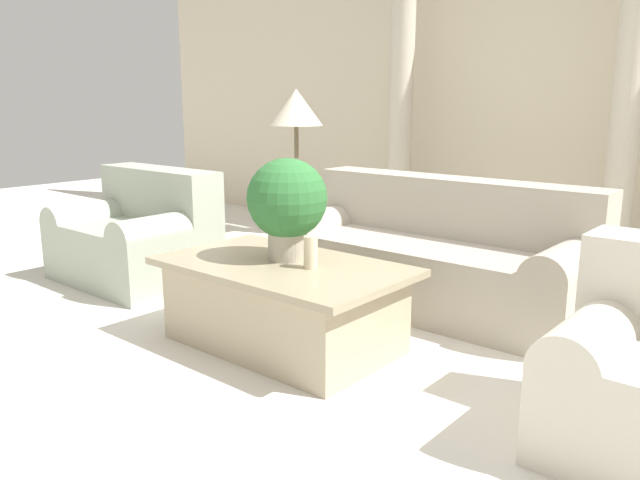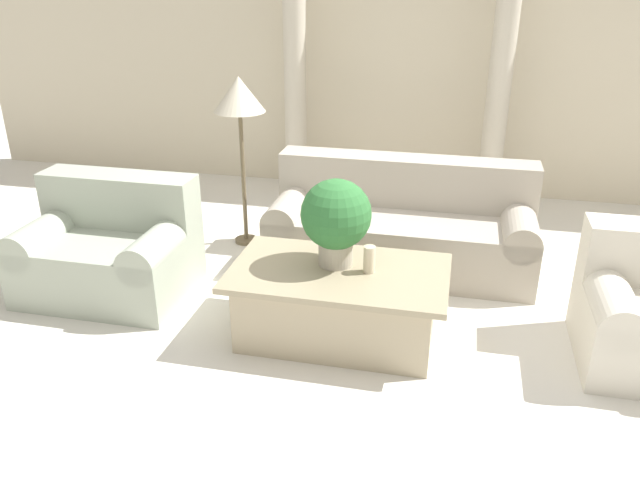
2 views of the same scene
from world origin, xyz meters
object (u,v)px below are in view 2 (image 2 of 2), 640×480
(potted_plant, at_px, (336,217))
(coffee_table, at_px, (339,302))
(floor_lamp, at_px, (239,100))
(loveseat, at_px, (110,248))
(sofa_long, at_px, (401,226))

(potted_plant, bearing_deg, coffee_table, -64.75)
(floor_lamp, bearing_deg, potted_plant, -49.52)
(coffee_table, bearing_deg, floor_lamp, 129.66)
(loveseat, bearing_deg, sofa_long, 24.27)
(sofa_long, xyz_separation_m, loveseat, (-2.08, -0.94, 0.01))
(sofa_long, xyz_separation_m, coffee_table, (-0.28, -1.20, -0.09))
(coffee_table, bearing_deg, potted_plant, 115.25)
(coffee_table, distance_m, potted_plant, 0.57)
(sofa_long, height_order, floor_lamp, floor_lamp)
(sofa_long, height_order, coffee_table, sofa_long)
(sofa_long, bearing_deg, floor_lamp, 174.13)
(potted_plant, xyz_separation_m, floor_lamp, (-1.07, 1.25, 0.46))
(loveseat, xyz_separation_m, coffee_table, (1.80, -0.26, -0.10))
(sofa_long, relative_size, loveseat, 1.76)
(sofa_long, bearing_deg, potted_plant, -106.07)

